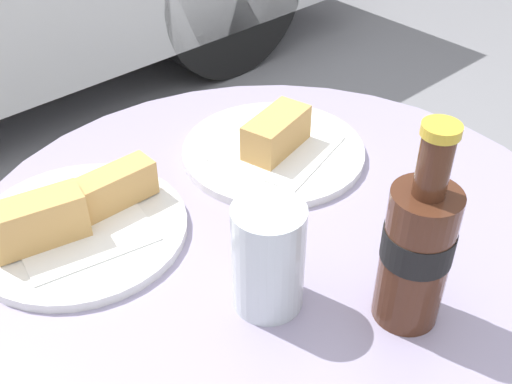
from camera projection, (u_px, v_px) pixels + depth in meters
name	position (u px, v px, depth m)	size (l,w,h in m)	color
bistro_table	(276.00, 317.00, 0.84)	(0.79, 0.79, 0.73)	gold
cola_bottle_left	(417.00, 249.00, 0.62)	(0.07, 0.07, 0.23)	#4C2819
drinking_glass	(268.00, 261.00, 0.65)	(0.08, 0.08, 0.12)	#C68923
lunch_plate_near	(274.00, 147.00, 0.89)	(0.25, 0.25, 0.06)	white
lunch_plate_far	(76.00, 221.00, 0.76)	(0.26, 0.26, 0.07)	white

